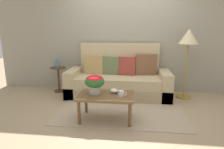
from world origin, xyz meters
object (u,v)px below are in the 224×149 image
object	(u,v)px
couch	(119,80)
side_table	(58,75)
snack_bowl	(114,91)
coffee_table	(106,98)
potted_plant	(95,82)
coffee_mug	(121,93)
floor_lamp	(188,41)
table_vase	(57,63)

from	to	relation	value
couch	side_table	world-z (taller)	couch
snack_bowl	coffee_table	bearing A→B (deg)	-138.94
side_table	potted_plant	xyz separation A→B (m)	(1.17, -1.33, 0.21)
couch	potted_plant	size ratio (longest dim) A/B	7.05
couch	side_table	xyz separation A→B (m)	(-1.47, 0.09, 0.07)
coffee_table	couch	bearing A→B (deg)	85.48
couch	coffee_mug	world-z (taller)	couch
couch	floor_lamp	size ratio (longest dim) A/B	1.52
potted_plant	snack_bowl	world-z (taller)	potted_plant
side_table	floor_lamp	xyz separation A→B (m)	(2.93, -0.10, 0.84)
coffee_mug	snack_bowl	bearing A→B (deg)	127.82
couch	table_vase	bearing A→B (deg)	175.98
side_table	snack_bowl	size ratio (longest dim) A/B	4.34
coffee_mug	table_vase	size ratio (longest dim) A/B	0.61
floor_lamp	coffee_mug	bearing A→B (deg)	-134.59
snack_bowl	floor_lamp	bearing A→B (deg)	38.99
table_vase	coffee_table	bearing A→B (deg)	-45.14
coffee_table	snack_bowl	distance (m)	0.19
couch	table_vase	distance (m)	1.53
snack_bowl	side_table	bearing A→B (deg)	139.74
side_table	table_vase	bearing A→B (deg)	133.38
potted_plant	table_vase	bearing A→B (deg)	131.40
couch	coffee_mug	bearing A→B (deg)	-83.53
potted_plant	floor_lamp	bearing A→B (deg)	35.13
couch	snack_bowl	xyz separation A→B (m)	(0.02, -1.18, 0.12)
snack_bowl	table_vase	bearing A→B (deg)	139.67
side_table	floor_lamp	world-z (taller)	floor_lamp
coffee_mug	coffee_table	bearing A→B (deg)	167.54
table_vase	side_table	bearing A→B (deg)	-46.62
coffee_mug	snack_bowl	size ratio (longest dim) A/B	0.94
floor_lamp	snack_bowl	bearing A→B (deg)	-141.01
side_table	snack_bowl	distance (m)	1.95
couch	potted_plant	distance (m)	1.31
coffee_table	side_table	xyz separation A→B (m)	(-1.37, 1.37, 0.04)
potted_plant	coffee_mug	distance (m)	0.48
side_table	coffee_table	bearing A→B (deg)	-45.13
snack_bowl	potted_plant	bearing A→B (deg)	-167.52
side_table	potted_plant	distance (m)	1.79
coffee_table	coffee_mug	xyz separation A→B (m)	(0.25, -0.06, 0.10)
potted_plant	snack_bowl	bearing A→B (deg)	12.48
floor_lamp	coffee_table	bearing A→B (deg)	-140.84
floor_lamp	snack_bowl	size ratio (longest dim) A/B	10.66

